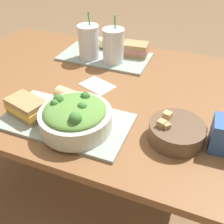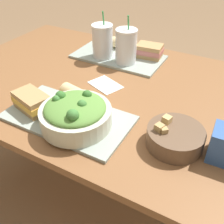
# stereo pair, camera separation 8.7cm
# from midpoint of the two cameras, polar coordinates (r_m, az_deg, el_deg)

# --- Properties ---
(ground_plane) EXTENTS (12.00, 12.00, 0.00)m
(ground_plane) POSITION_cam_midpoint_polar(r_m,az_deg,el_deg) (1.69, -5.19, -16.59)
(ground_plane) COLOR #846647
(dining_table) EXTENTS (1.40, 0.96, 0.76)m
(dining_table) POSITION_cam_midpoint_polar(r_m,az_deg,el_deg) (1.22, -6.90, 2.52)
(dining_table) COLOR brown
(dining_table) RESTS_ON ground_plane
(tray_near) EXTENTS (0.45, 0.25, 0.01)m
(tray_near) POSITION_cam_midpoint_polar(r_m,az_deg,el_deg) (0.95, -12.57, -2.03)
(tray_near) COLOR #99A89E
(tray_near) RESTS_ON dining_table
(tray_far) EXTENTS (0.45, 0.25, 0.01)m
(tray_far) POSITION_cam_midpoint_polar(r_m,az_deg,el_deg) (1.38, -3.42, 11.88)
(tray_far) COLOR #99A89E
(tray_far) RESTS_ON dining_table
(salad_bowl) EXTENTS (0.24, 0.24, 0.11)m
(salad_bowl) POSITION_cam_midpoint_polar(r_m,az_deg,el_deg) (0.88, -10.82, -1.01)
(salad_bowl) COLOR beige
(salad_bowl) RESTS_ON tray_near
(soup_bowl) EXTENTS (0.18, 0.18, 0.08)m
(soup_bowl) POSITION_cam_midpoint_polar(r_m,az_deg,el_deg) (0.86, 11.04, -4.29)
(soup_bowl) COLOR brown
(soup_bowl) RESTS_ON dining_table
(sandwich_near) EXTENTS (0.16, 0.12, 0.06)m
(sandwich_near) POSITION_cam_midpoint_polar(r_m,az_deg,el_deg) (0.99, -20.52, 0.85)
(sandwich_near) COLOR tan
(sandwich_near) RESTS_ON tray_near
(baguette_near) EXTENTS (0.18, 0.09, 0.06)m
(baguette_near) POSITION_cam_midpoint_polar(r_m,az_deg,el_deg) (0.99, -10.19, 2.56)
(baguette_near) COLOR #DBBC84
(baguette_near) RESTS_ON tray_near
(sandwich_far) EXTENTS (0.14, 0.10, 0.06)m
(sandwich_far) POSITION_cam_midpoint_polar(r_m,az_deg,el_deg) (1.37, 3.28, 13.45)
(sandwich_far) COLOR tan
(sandwich_far) RESTS_ON tray_far
(baguette_far) EXTENTS (0.17, 0.08, 0.06)m
(baguette_far) POSITION_cam_midpoint_polar(r_m,az_deg,el_deg) (1.45, -3.11, 14.71)
(baguette_far) COLOR #DBBC84
(baguette_far) RESTS_ON tray_far
(drink_cup_dark) EXTENTS (0.10, 0.10, 0.23)m
(drink_cup_dark) POSITION_cam_midpoint_polar(r_m,az_deg,el_deg) (1.34, -7.02, 14.66)
(drink_cup_dark) COLOR silver
(drink_cup_dark) RESTS_ON tray_far
(drink_cup_red) EXTENTS (0.10, 0.10, 0.23)m
(drink_cup_red) POSITION_cam_midpoint_polar(r_m,az_deg,el_deg) (1.28, -1.71, 13.95)
(drink_cup_red) COLOR silver
(drink_cup_red) RESTS_ON tray_far
(napkin_folded) EXTENTS (0.16, 0.14, 0.00)m
(napkin_folded) POSITION_cam_midpoint_polar(r_m,az_deg,el_deg) (1.14, -5.40, 5.69)
(napkin_folded) COLOR white
(napkin_folded) RESTS_ON dining_table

